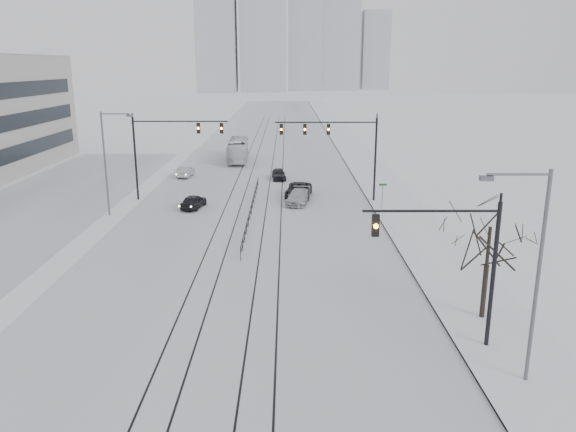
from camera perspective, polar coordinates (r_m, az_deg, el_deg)
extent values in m
plane|color=white|center=(22.01, -8.75, -20.54)|extent=(500.00, 500.00, 0.00)
cube|color=silver|center=(78.76, -2.40, 5.76)|extent=(22.00, 260.00, 0.02)
cube|color=silver|center=(79.38, 7.43, 5.77)|extent=(5.00, 260.00, 0.16)
cube|color=gray|center=(79.10, 5.66, 5.78)|extent=(0.10, 260.00, 0.12)
cube|color=silver|center=(58.90, -23.23, 1.35)|extent=(14.00, 60.00, 0.03)
cube|color=black|center=(59.33, -5.65, 2.62)|extent=(0.10, 180.00, 0.01)
cube|color=black|center=(59.21, -4.30, 2.63)|extent=(0.10, 180.00, 0.01)
cube|color=black|center=(59.08, -1.98, 2.63)|extent=(0.10, 180.00, 0.01)
cube|color=black|center=(59.06, -0.62, 2.63)|extent=(0.10, 180.00, 0.01)
cube|color=#A2A7B2|center=(280.02, -7.29, 17.99)|extent=(18.00, 18.00, 55.00)
cube|color=#A2A7B2|center=(286.82, -2.51, 19.73)|extent=(22.00, 22.00, 72.00)
cube|color=#A2A7B2|center=(294.01, 1.67, 17.28)|extent=(16.00, 16.00, 48.00)
cube|color=#A2A7B2|center=(303.47, 5.22, 18.67)|extent=(20.00, 20.00, 64.00)
cube|color=#A2A7B2|center=(313.28, 8.82, 16.25)|extent=(14.00, 14.00, 40.00)
cylinder|color=black|center=(27.06, 20.09, -5.88)|extent=(0.20, 0.20, 7.00)
cylinder|color=black|center=(25.25, 14.33, 0.49)|extent=(6.00, 0.12, 0.12)
cube|color=black|center=(24.93, 8.88, -0.94)|extent=(0.32, 0.24, 1.00)
sphere|color=orange|center=(24.80, 8.93, -1.03)|extent=(0.22, 0.22, 0.22)
cylinder|color=black|center=(54.05, 8.85, 5.58)|extent=(0.20, 0.20, 8.00)
cylinder|color=black|center=(53.04, 3.87, 9.48)|extent=(9.50, 0.12, 0.12)
cube|color=black|center=(52.99, -0.68, 8.80)|extent=(0.32, 0.24, 1.00)
sphere|color=orange|center=(52.85, -0.68, 8.78)|extent=(0.22, 0.22, 0.22)
cube|color=black|center=(53.01, 1.73, 8.79)|extent=(0.32, 0.24, 1.00)
sphere|color=orange|center=(52.87, 1.73, 8.78)|extent=(0.22, 0.22, 0.22)
cube|color=black|center=(53.13, 4.13, 8.77)|extent=(0.32, 0.24, 1.00)
sphere|color=orange|center=(52.99, 4.14, 8.76)|extent=(0.22, 0.22, 0.22)
cylinder|color=black|center=(56.30, -15.24, 5.61)|extent=(0.20, 0.20, 8.00)
cylinder|color=black|center=(54.85, -10.89, 9.43)|extent=(9.00, 0.12, 0.12)
cube|color=black|center=(54.33, -6.77, 8.85)|extent=(0.32, 0.24, 1.00)
sphere|color=orange|center=(54.19, -6.78, 8.83)|extent=(0.22, 0.22, 0.22)
cube|color=black|center=(54.63, -9.09, 8.80)|extent=(0.32, 0.24, 1.00)
sphere|color=orange|center=(54.49, -9.11, 8.78)|extent=(0.22, 0.22, 0.22)
cylinder|color=#595B60|center=(24.36, 24.01, -6.10)|extent=(0.16, 0.16, 9.00)
cylinder|color=#595B60|center=(22.77, 22.40, 3.94)|extent=(2.40, 0.10, 0.10)
cube|color=#595B60|center=(22.37, 19.51, 3.63)|extent=(0.50, 0.25, 0.18)
cylinder|color=#595B60|center=(50.83, -18.08, 4.99)|extent=(0.16, 0.16, 9.00)
cylinder|color=#595B60|center=(49.95, -17.15, 9.89)|extent=(2.40, 0.10, 0.10)
cube|color=#595B60|center=(49.63, -15.79, 9.78)|extent=(0.50, 0.25, 0.18)
cylinder|color=black|center=(30.66, 19.28, -7.35)|extent=(0.26, 0.26, 3.00)
cylinder|color=black|center=(29.91, 19.65, -3.35)|extent=(0.18, 0.18, 2.50)
cube|color=black|center=(49.20, -3.74, 1.17)|extent=(0.06, 24.00, 0.06)
cube|color=black|center=(49.30, -3.73, 0.72)|extent=(0.06, 24.00, 0.06)
cylinder|color=#595B60|center=(51.73, 9.56, 1.97)|extent=(0.06, 0.06, 2.40)
cube|color=#0C4C19|center=(51.50, 9.61, 3.16)|extent=(0.70, 0.04, 0.18)
imported|color=black|center=(52.21, -9.58, 1.46)|extent=(2.22, 3.98, 1.28)
imported|color=#979A9E|center=(67.18, -10.36, 4.44)|extent=(1.61, 3.87, 1.24)
imported|color=black|center=(55.76, 1.08, 2.61)|extent=(2.98, 5.38, 1.43)
imported|color=#AFB3B7|center=(53.25, 1.04, 1.96)|extent=(2.69, 4.84, 1.33)
imported|color=black|center=(64.68, -0.94, 4.28)|extent=(1.80, 3.81, 1.26)
imported|color=silver|center=(77.46, -5.10, 6.66)|extent=(2.91, 10.76, 2.97)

